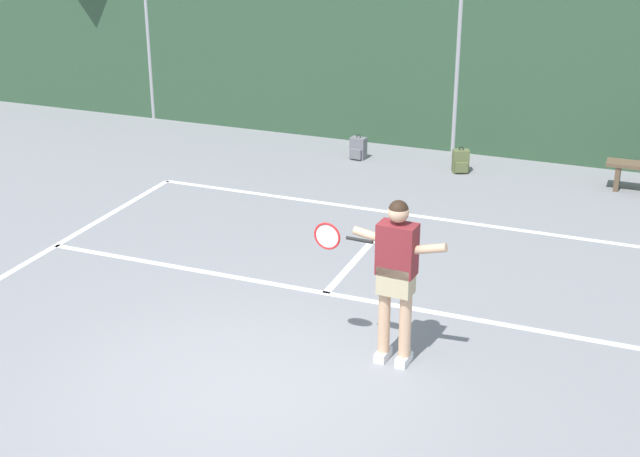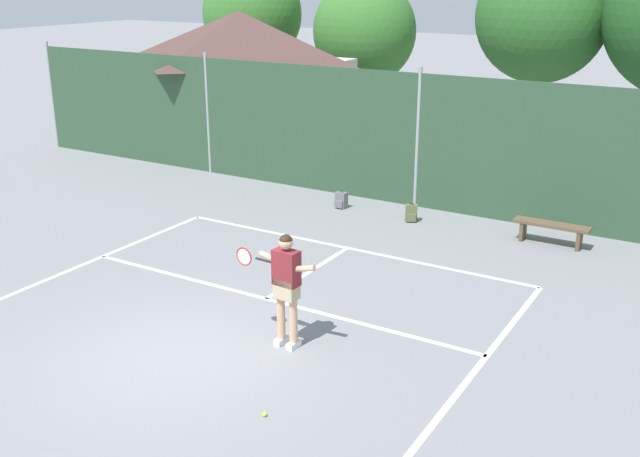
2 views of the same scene
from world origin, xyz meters
TOP-DOWN VIEW (x-y plane):
  - ground_plane at (0.00, 0.00)m, footprint 120.00×120.00m
  - court_markings at (0.00, 0.65)m, footprint 8.30×11.10m
  - chainlink_fence at (0.00, 9.00)m, footprint 26.09×0.09m
  - tennis_player at (1.28, 1.20)m, footprint 1.44×0.28m
  - backpack_grey at (-1.50, 7.90)m, footprint 0.30×0.26m
  - backpack_olive at (0.42, 7.84)m, footprint 0.33×0.32m

SIDE VIEW (x-z plane):
  - ground_plane at x=0.00m, z-range 0.00..0.00m
  - court_markings at x=0.00m, z-range 0.00..0.01m
  - backpack_grey at x=-1.50m, z-range -0.04..0.42m
  - backpack_olive at x=0.42m, z-range -0.04..0.42m
  - tennis_player at x=1.28m, z-range 0.18..2.04m
  - chainlink_fence at x=0.00m, z-range -0.07..3.37m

